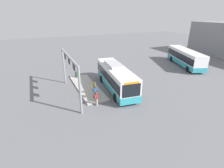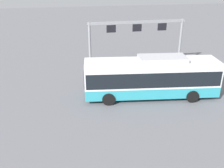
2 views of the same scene
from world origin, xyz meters
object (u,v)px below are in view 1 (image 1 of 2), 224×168
at_px(person_boarding, 96,98).
at_px(person_waiting_near, 96,92).
at_px(bus_background_left, 185,57).
at_px(person_waiting_mid, 95,88).
at_px(bus_main, 116,76).
at_px(trash_bin, 77,74).

height_order(person_boarding, person_waiting_near, person_waiting_near).
xyz_separation_m(bus_background_left, person_waiting_mid, (5.44, -20.62, -0.73)).
height_order(bus_background_left, person_waiting_near, bus_background_left).
bearing_deg(bus_main, person_waiting_mid, -70.42).
distance_m(bus_main, person_waiting_mid, 3.46).
xyz_separation_m(bus_main, person_boarding, (3.30, -3.95, -0.92)).
bearing_deg(bus_main, person_waiting_near, -54.46).
bearing_deg(person_boarding, person_waiting_near, 52.20).
relative_size(bus_main, person_waiting_mid, 6.49).
bearing_deg(person_boarding, bus_background_left, -0.96).
distance_m(bus_background_left, person_waiting_mid, 21.34).
height_order(person_waiting_mid, trash_bin, person_waiting_mid).
xyz_separation_m(bus_main, bus_background_left, (-4.69, 17.33, -0.03)).
bearing_deg(bus_main, bus_background_left, 111.87).
relative_size(bus_background_left, trash_bin, 12.81).
bearing_deg(person_waiting_near, trash_bin, 68.97).
bearing_deg(bus_main, trash_bin, -141.86).
relative_size(person_waiting_near, trash_bin, 1.86).
xyz_separation_m(person_boarding, person_waiting_near, (-1.34, 0.39, 0.16)).
height_order(person_waiting_near, person_waiting_mid, same).
bearing_deg(person_waiting_mid, trash_bin, 126.77).
xyz_separation_m(person_waiting_near, person_waiting_mid, (-1.21, 0.27, 0.00)).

